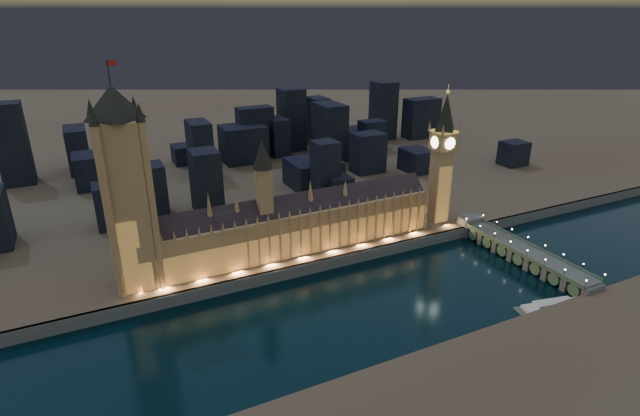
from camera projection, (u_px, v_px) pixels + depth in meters
name	position (u px, v px, depth m)	size (l,w,h in m)	color
ground_plane	(353.00, 301.00, 291.52)	(2000.00, 2000.00, 0.00)	black
north_bank	(177.00, 123.00, 724.00)	(2000.00, 960.00, 8.00)	brown
embankment_wall	(323.00, 265.00, 324.25)	(2000.00, 2.50, 8.00)	#484C4A
palace_of_westminster	(293.00, 225.00, 328.56)	(202.00, 23.81, 78.00)	#948251
victoria_tower	(125.00, 182.00, 272.00)	(31.68, 31.68, 127.20)	#948251
elizabeth_tower	(443.00, 148.00, 363.05)	(18.00, 18.00, 101.97)	#948251
westminster_bridge	(518.00, 252.00, 337.64)	(17.01, 113.00, 15.90)	#484C4A
river_boat	(553.00, 306.00, 284.26)	(45.78, 19.38, 4.50)	#484C4A
city_backdrop	(266.00, 145.00, 502.13)	(496.41, 215.63, 74.58)	black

